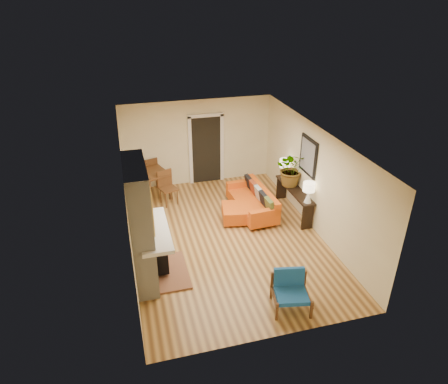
{
  "coord_description": "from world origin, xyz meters",
  "views": [
    {
      "loc": [
        -2.18,
        -7.91,
        5.52
      ],
      "look_at": [
        0.0,
        0.2,
        1.15
      ],
      "focal_mm": 32.0,
      "sensor_mm": 36.0,
      "label": 1
    }
  ],
  "objects": [
    {
      "name": "sofa",
      "position": [
        1.06,
        0.99,
        0.33
      ],
      "size": [
        0.93,
        1.96,
        0.75
      ],
      "color": "silver",
      "rests_on": "ground"
    },
    {
      "name": "console_table",
      "position": [
        2.07,
        0.68,
        0.58
      ],
      "size": [
        0.34,
        1.85,
        0.72
      ],
      "color": "black",
      "rests_on": "ground"
    },
    {
      "name": "lamp_far",
      "position": [
        2.07,
        1.43,
        1.06
      ],
      "size": [
        0.3,
        0.3,
        0.54
      ],
      "color": "white",
      "rests_on": "console_table"
    },
    {
      "name": "ottoman",
      "position": [
        0.5,
        0.69,
        0.23
      ],
      "size": [
        0.92,
        0.92,
        0.4
      ],
      "color": "silver",
      "rests_on": "ground"
    },
    {
      "name": "blue_chair",
      "position": [
        0.57,
        -2.55,
        0.39
      ],
      "size": [
        0.81,
        0.79,
        0.72
      ],
      "color": "brown",
      "rests_on": "ground"
    },
    {
      "name": "houseplant",
      "position": [
        2.06,
        0.92,
        1.21
      ],
      "size": [
        1.02,
        0.93,
        0.96
      ],
      "primitive_type": "imported",
      "rotation": [
        0.0,
        0.0,
        -0.24
      ],
      "color": "#1E5919",
      "rests_on": "console_table"
    },
    {
      "name": "lamp_near",
      "position": [
        2.07,
        -0.08,
        1.06
      ],
      "size": [
        0.3,
        0.3,
        0.54
      ],
      "color": "white",
      "rests_on": "console_table"
    },
    {
      "name": "dining_table",
      "position": [
        -1.39,
        2.67,
        0.63
      ],
      "size": [
        1.14,
        1.82,
        0.96
      ],
      "color": "brown",
      "rests_on": "ground"
    },
    {
      "name": "room_shell",
      "position": [
        0.6,
        2.63,
        1.24
      ],
      "size": [
        6.5,
        6.5,
        6.5
      ],
      "color": "tan",
      "rests_on": "ground"
    },
    {
      "name": "fireplace",
      "position": [
        -2.0,
        -1.0,
        1.24
      ],
      "size": [
        1.09,
        1.68,
        2.6
      ],
      "color": "white",
      "rests_on": "ground"
    }
  ]
}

